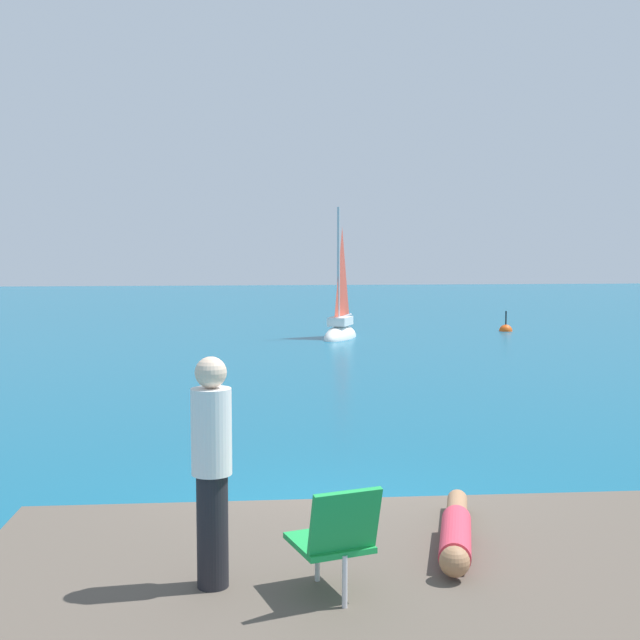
# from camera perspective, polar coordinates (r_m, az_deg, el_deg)

# --- Properties ---
(ground_plane) EXTENTS (160.00, 160.00, 0.00)m
(ground_plane) POSITION_cam_1_polar(r_m,az_deg,el_deg) (9.58, 0.65, -14.45)
(ground_plane) COLOR #0F5675
(shore_ledge) EXTENTS (6.60, 3.56, 0.82)m
(shore_ledge) POSITION_cam_1_polar(r_m,az_deg,el_deg) (6.44, 5.56, -20.35)
(shore_ledge) COLOR brown
(shore_ledge) RESTS_ON ground
(boulder_seaward) EXTENTS (1.35, 1.34, 0.75)m
(boulder_seaward) POSITION_cam_1_polar(r_m,az_deg,el_deg) (8.22, -13.31, -17.86)
(boulder_seaward) COLOR #4D4C44
(boulder_seaward) RESTS_ON ground
(boulder_inland) EXTENTS (1.35, 1.28, 0.77)m
(boulder_inland) POSITION_cam_1_polar(r_m,az_deg,el_deg) (8.07, 5.73, -18.19)
(boulder_inland) COLOR #4F4141
(boulder_inland) RESTS_ON ground
(sailboat_near) EXTENTS (2.14, 3.04, 5.52)m
(sailboat_near) POSITION_cam_1_polar(r_m,az_deg,el_deg) (30.62, 1.48, -0.75)
(sailboat_near) COLOR white
(sailboat_near) RESTS_ON ground
(person_sunbather) EXTENTS (0.71, 1.70, 0.25)m
(person_sunbather) POSITION_cam_1_polar(r_m,az_deg,el_deg) (6.60, 9.76, -14.84)
(person_sunbather) COLOR #DB384C
(person_sunbather) RESTS_ON shore_ledge
(person_standing) EXTENTS (0.28, 0.28, 1.62)m
(person_standing) POSITION_cam_1_polar(r_m,az_deg,el_deg) (5.61, -7.80, -10.30)
(person_standing) COLOR black
(person_standing) RESTS_ON shore_ledge
(beach_chair) EXTENTS (0.62, 0.70, 0.80)m
(beach_chair) POSITION_cam_1_polar(r_m,az_deg,el_deg) (5.49, 1.15, -15.22)
(beach_chair) COLOR green
(beach_chair) RESTS_ON shore_ledge
(marker_buoy) EXTENTS (0.56, 0.56, 1.13)m
(marker_buoy) POSITION_cam_1_polar(r_m,az_deg,el_deg) (34.44, 13.22, -0.77)
(marker_buoy) COLOR #EA5114
(marker_buoy) RESTS_ON ground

